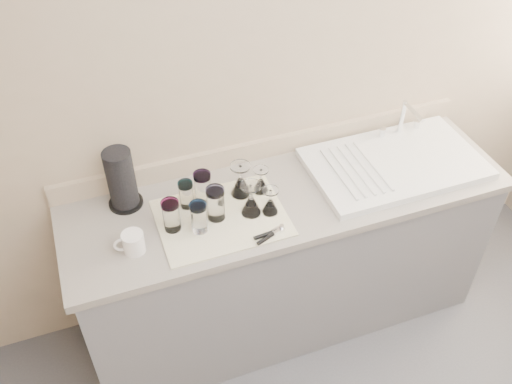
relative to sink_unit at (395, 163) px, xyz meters
name	(u,v)px	position (x,y,z in m)	size (l,w,h in m)	color
room_envelope	(496,310)	(-0.55, -1.20, 0.64)	(3.54, 3.50, 2.52)	#4A4A4E
counter_unit	(285,258)	(-0.55, 0.00, -0.47)	(2.06, 0.62, 0.90)	slate
sink_unit	(395,163)	(0.00, 0.00, 0.00)	(0.82, 0.50, 0.22)	white
dish_towel	(221,218)	(-0.89, -0.06, -0.02)	(0.55, 0.42, 0.01)	white
tumbler_cyan	(186,194)	(-1.01, 0.06, 0.06)	(0.07, 0.07, 0.13)	white
tumbler_purple	(203,187)	(-0.93, 0.07, 0.07)	(0.08, 0.08, 0.15)	white
tumbler_magenta	(171,215)	(-1.10, -0.05, 0.06)	(0.08, 0.08, 0.15)	white
tumbler_blue	(199,217)	(-1.00, -0.10, 0.06)	(0.07, 0.07, 0.15)	white
tumbler_lavender	(216,203)	(-0.91, -0.05, 0.07)	(0.08, 0.08, 0.16)	white
goblet_back_left	(241,184)	(-0.76, 0.06, 0.04)	(0.09, 0.09, 0.16)	white
goblet_back_right	(261,183)	(-0.67, 0.05, 0.03)	(0.07, 0.07, 0.12)	white
goblet_front_left	(251,203)	(-0.76, -0.07, 0.04)	(0.09, 0.09, 0.16)	white
goblet_front_right	(270,204)	(-0.68, -0.10, 0.03)	(0.07, 0.07, 0.13)	white
can_opener	(270,234)	(-0.73, -0.23, 0.00)	(0.14, 0.07, 0.02)	silver
white_mug	(133,243)	(-1.28, -0.11, 0.03)	(0.13, 0.10, 0.09)	white
paper_towel_roll	(121,180)	(-1.26, 0.18, 0.12)	(0.15, 0.15, 0.29)	black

